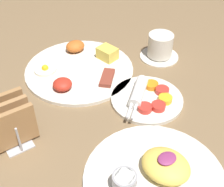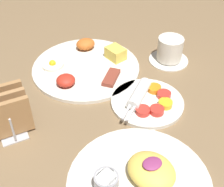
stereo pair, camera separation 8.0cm
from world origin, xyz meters
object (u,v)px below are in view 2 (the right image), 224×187
object	(u,v)px
plate_breakfast	(86,66)
plate_condiments	(147,101)
plate_foreground	(140,179)
toast_rack	(7,112)
coffee_cup	(170,51)

from	to	relation	value
plate_breakfast	plate_condiments	xyz separation A→B (m)	(0.08, -0.22, 0.00)
plate_foreground	toast_rack	distance (m)	0.34
coffee_cup	plate_breakfast	bearing A→B (deg)	162.90
plate_condiments	plate_breakfast	bearing A→B (deg)	110.17
plate_breakfast	plate_foreground	xyz separation A→B (m)	(-0.06, -0.42, 0.00)
plate_breakfast	plate_condiments	world-z (taller)	plate_breakfast
plate_breakfast	toast_rack	distance (m)	0.29
plate_breakfast	plate_foreground	distance (m)	0.42
plate_breakfast	toast_rack	bearing A→B (deg)	-150.94
plate_foreground	plate_breakfast	bearing A→B (deg)	82.10
plate_foreground	toast_rack	size ratio (longest dim) A/B	2.51
plate_foreground	coffee_cup	size ratio (longest dim) A/B	2.42
plate_foreground	coffee_cup	xyz separation A→B (m)	(0.30, 0.34, 0.02)
plate_condiments	toast_rack	bearing A→B (deg)	167.49
coffee_cup	plate_condiments	bearing A→B (deg)	-138.94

